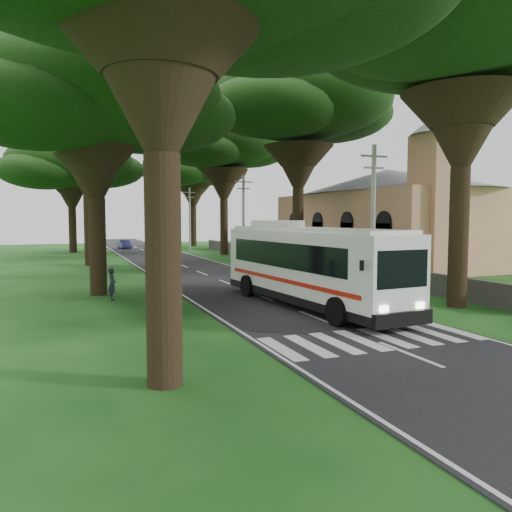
{
  "coord_description": "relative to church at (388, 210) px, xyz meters",
  "views": [
    {
      "loc": [
        -9.84,
        -16.25,
        4.2
      ],
      "look_at": [
        -0.37,
        7.93,
        2.2
      ],
      "focal_mm": 35.0,
      "sensor_mm": 36.0,
      "label": 1
    }
  ],
  "objects": [
    {
      "name": "ground",
      "position": [
        -17.86,
        -21.55,
        -4.91
      ],
      "size": [
        140.0,
        140.0,
        0.0
      ],
      "primitive_type": "plane",
      "color": "#133F12",
      "rests_on": "ground"
    },
    {
      "name": "road",
      "position": [
        -17.86,
        3.45,
        -4.9
      ],
      "size": [
        8.0,
        120.0,
        0.04
      ],
      "primitive_type": "cube",
      "color": "black",
      "rests_on": "ground"
    },
    {
      "name": "crosswalk",
      "position": [
        -17.86,
        -23.55,
        -4.91
      ],
      "size": [
        8.0,
        3.0,
        0.01
      ],
      "primitive_type": "cube",
      "color": "silver",
      "rests_on": "ground"
    },
    {
      "name": "property_wall",
      "position": [
        -8.86,
        2.45,
        -4.31
      ],
      "size": [
        0.35,
        50.0,
        1.2
      ],
      "primitive_type": "cube",
      "color": "#383533",
      "rests_on": "ground"
    },
    {
      "name": "church",
      "position": [
        0.0,
        0.0,
        0.0
      ],
      "size": [
        14.0,
        24.0,
        11.6
      ],
      "color": "tan",
      "rests_on": "ground"
    },
    {
      "name": "pole_near",
      "position": [
        -12.36,
        -15.55,
        -0.73
      ],
      "size": [
        1.6,
        0.24,
        8.0
      ],
      "color": "gray",
      "rests_on": "ground"
    },
    {
      "name": "pole_mid",
      "position": [
        -12.36,
        4.45,
        -0.73
      ],
      "size": [
        1.6,
        0.24,
        8.0
      ],
      "color": "gray",
      "rests_on": "ground"
    },
    {
      "name": "pole_far",
      "position": [
        -12.36,
        24.45,
        -0.73
      ],
      "size": [
        1.6,
        0.24,
        8.0
      ],
      "color": "gray",
      "rests_on": "ground"
    },
    {
      "name": "tree_l_mida",
      "position": [
        -25.86,
        -9.55,
        5.61
      ],
      "size": [
        13.6,
        13.6,
        13.53
      ],
      "color": "black",
      "rests_on": "ground"
    },
    {
      "name": "tree_l_midb",
      "position": [
        -25.36,
        8.45,
        7.76
      ],
      "size": [
        13.37,
        13.37,
        15.7
      ],
      "color": "black",
      "rests_on": "ground"
    },
    {
      "name": "tree_l_far",
      "position": [
        -26.36,
        26.45,
        5.76
      ],
      "size": [
        14.81,
        14.81,
        13.9
      ],
      "color": "black",
      "rests_on": "ground"
    },
    {
      "name": "tree_r_near",
      "position": [
        -10.36,
        -19.55,
        8.43
      ],
      "size": [
        15.73,
        15.73,
        16.8
      ],
      "color": "black",
      "rests_on": "ground"
    },
    {
      "name": "tree_r_mida",
      "position": [
        -9.86,
        -1.55,
        8.4
      ],
      "size": [
        14.75,
        14.75,
        16.58
      ],
      "color": "black",
      "rests_on": "ground"
    },
    {
      "name": "tree_r_midb",
      "position": [
        -10.36,
        16.45,
        7.79
      ],
      "size": [
        14.05,
        14.05,
        15.84
      ],
      "color": "black",
      "rests_on": "ground"
    },
    {
      "name": "tree_r_far",
      "position": [
        -9.36,
        34.45,
        6.95
      ],
      "size": [
        14.58,
        14.58,
        15.07
      ],
      "color": "black",
      "rests_on": "ground"
    },
    {
      "name": "coach_bus",
      "position": [
        -16.88,
        -16.91,
        -2.9
      ],
      "size": [
        3.72,
        12.83,
        3.73
      ],
      "rotation": [
        0.0,
        0.0,
        0.08
      ],
      "color": "white",
      "rests_on": "ground"
    },
    {
      "name": "distant_car_b",
      "position": [
        -19.78,
        31.42,
        -4.27
      ],
      "size": [
        1.68,
        3.8,
        1.21
      ],
      "primitive_type": "imported",
      "rotation": [
        0.0,
        0.0,
        0.11
      ],
      "color": "navy",
      "rests_on": "road"
    },
    {
      "name": "distant_car_c",
      "position": [
        -14.86,
        36.86,
        -4.12
      ],
      "size": [
        3.45,
        5.58,
        1.51
      ],
      "primitive_type": "imported",
      "rotation": [
        0.0,
        0.0,
        2.87
      ],
      "color": "maroon",
      "rests_on": "road"
    },
    {
      "name": "pedestrian",
      "position": [
        -25.35,
        -11.77,
        -4.08
      ],
      "size": [
        0.41,
        0.61,
        1.65
      ],
      "primitive_type": "imported",
      "rotation": [
        0.0,
        0.0,
        1.54
      ],
      "color": "black",
      "rests_on": "ground"
    }
  ]
}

